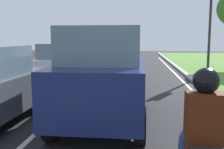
% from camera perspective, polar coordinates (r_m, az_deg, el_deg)
% --- Properties ---
extents(ground_plane, '(60.00, 60.00, 0.00)m').
position_cam_1_polar(ground_plane, '(12.21, -1.34, -1.72)').
color(ground_plane, '#262628').
extents(lane_line_center, '(0.12, 32.00, 0.01)m').
position_cam_1_polar(lane_line_center, '(12.32, -4.58, -1.65)').
color(lane_line_center, silver).
rests_on(lane_line_center, ground).
extents(lane_line_right_edge, '(0.12, 32.00, 0.01)m').
position_cam_1_polar(lane_line_right_edge, '(12.30, 15.55, -1.93)').
color(lane_line_right_edge, silver).
rests_on(lane_line_right_edge, ground).
extents(curb_right, '(0.24, 48.00, 0.12)m').
position_cam_1_polar(curb_right, '(12.39, 17.84, -1.68)').
color(curb_right, '#9E9B93').
rests_on(curb_right, ground).
extents(car_suv_ahead, '(2.01, 4.52, 2.28)m').
position_cam_1_polar(car_suv_ahead, '(6.52, -1.48, 0.16)').
color(car_suv_ahead, navy).
rests_on(car_suv_ahead, ground).
extents(car_hatchback_far, '(1.80, 3.73, 1.78)m').
position_cam_1_polar(car_hatchback_far, '(12.89, -11.13, 2.59)').
color(car_hatchback_far, silver).
rests_on(car_hatchback_far, ground).
extents(rider_person, '(0.50, 0.40, 1.16)m').
position_cam_1_polar(rider_person, '(3.03, 19.27, -8.99)').
color(rider_person, '#4C1E0C').
rests_on(rider_person, ground).
extents(traffic_light_near_right, '(0.32, 0.50, 5.35)m').
position_cam_1_polar(traffic_light_near_right, '(15.86, 20.62, 12.96)').
color(traffic_light_near_right, '#2D2D2D').
rests_on(traffic_light_near_right, ground).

